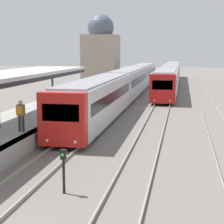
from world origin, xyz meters
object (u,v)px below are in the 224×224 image
at_px(person_on_platform, 21,113).
at_px(train_near, 128,82).
at_px(signal_post_near, 64,166).
at_px(train_far, 170,74).

height_order(person_on_platform, train_near, train_near).
relative_size(person_on_platform, signal_post_near, 1.01).
bearing_deg(train_far, signal_post_near, -92.94).
bearing_deg(train_near, person_on_platform, -95.48).
xyz_separation_m(person_on_platform, train_far, (6.49, 38.94, -0.17)).
distance_m(train_near, train_far, 15.64).
bearing_deg(train_far, person_on_platform, -99.46).
bearing_deg(signal_post_near, train_near, 93.68).
bearing_deg(person_on_platform, train_far, 80.54).
bearing_deg(person_on_platform, train_near, 84.52).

